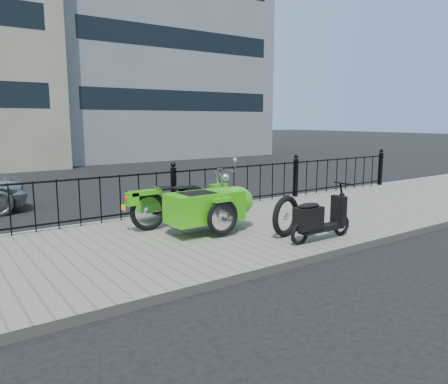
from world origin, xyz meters
TOP-DOWN VIEW (x-y plane):
  - ground at (0.00, 0.00)m, footprint 120.00×120.00m
  - sidewalk at (0.00, -0.50)m, footprint 30.00×3.80m
  - curb at (0.00, 1.44)m, footprint 30.00×0.10m
  - iron_fence at (0.00, 1.30)m, footprint 14.11×0.11m
  - building_grey at (7.00, 16.99)m, footprint 12.00×8.01m
  - motorcycle_sidecar at (-0.18, -0.32)m, footprint 2.28×1.48m
  - scooter at (0.88, -1.89)m, footprint 1.34×0.39m
  - spare_tire at (0.64, -1.40)m, footprint 0.70×0.24m

SIDE VIEW (x-z plane):
  - ground at x=0.00m, z-range 0.00..0.00m
  - sidewalk at x=0.00m, z-range 0.00..0.12m
  - curb at x=0.00m, z-range 0.00..0.12m
  - spare_tire at x=0.64m, z-range 0.12..0.82m
  - scooter at x=0.88m, z-range 0.02..0.93m
  - iron_fence at x=0.00m, z-range 0.05..1.12m
  - motorcycle_sidecar at x=-0.18m, z-range 0.10..1.09m
  - building_grey at x=7.00m, z-range 0.00..15.00m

